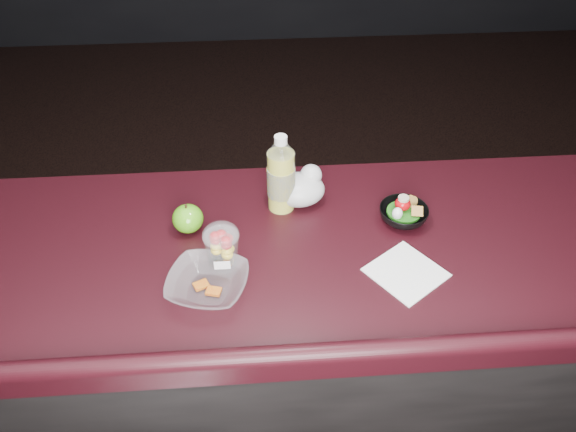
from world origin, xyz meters
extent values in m
cube|color=black|center=(0.00, 0.30, 0.49)|extent=(4.00, 0.65, 0.98)
cube|color=black|center=(0.00, 0.30, 1.00)|extent=(4.06, 0.71, 0.04)
cylinder|color=gold|center=(0.04, 0.46, 1.11)|extent=(0.07, 0.07, 0.18)
cylinder|color=white|center=(0.04, 0.46, 1.11)|extent=(0.08, 0.08, 0.18)
cone|color=white|center=(0.04, 0.46, 1.22)|extent=(0.07, 0.07, 0.03)
cylinder|color=white|center=(0.04, 0.46, 1.24)|extent=(0.03, 0.03, 0.02)
cylinder|color=#072D99|center=(0.04, 0.46, 1.11)|extent=(0.08, 0.08, 0.09)
ellipsoid|color=white|center=(-0.12, 0.24, 1.12)|extent=(0.09, 0.09, 0.05)
ellipsoid|color=#459411|center=(-0.21, 0.39, 1.06)|extent=(0.08, 0.08, 0.08)
cylinder|color=black|center=(-0.21, 0.39, 1.10)|extent=(0.01, 0.01, 0.01)
ellipsoid|color=silver|center=(0.09, 0.48, 1.06)|extent=(0.15, 0.12, 0.09)
sphere|color=silver|center=(0.13, 0.50, 1.10)|extent=(0.06, 0.06, 0.06)
imported|color=black|center=(0.37, 0.38, 1.04)|extent=(0.15, 0.15, 0.04)
cylinder|color=#0F470C|center=(0.37, 0.38, 1.05)|extent=(0.09, 0.09, 0.01)
ellipsoid|color=#AE070D|center=(0.37, 0.39, 1.07)|extent=(0.04, 0.04, 0.04)
cylinder|color=beige|center=(0.37, 0.39, 1.09)|extent=(0.03, 0.03, 0.01)
ellipsoid|color=white|center=(0.35, 0.36, 1.06)|extent=(0.03, 0.03, 0.04)
imported|color=silver|center=(-0.15, 0.16, 1.04)|extent=(0.23, 0.23, 0.05)
cube|color=#990F0C|center=(-0.17, 0.17, 1.03)|extent=(0.04, 0.04, 0.01)
cube|color=#990F0C|center=(-0.14, 0.15, 1.03)|extent=(0.04, 0.03, 0.01)
cube|color=white|center=(0.34, 0.18, 1.02)|extent=(0.22, 0.22, 0.00)
camera|label=1|loc=(-0.02, -0.76, 2.04)|focal=35.00mm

